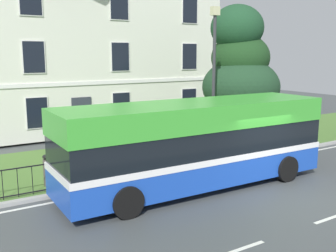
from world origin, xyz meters
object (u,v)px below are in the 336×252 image
at_px(evergreen_tree, 240,83).
at_px(street_lamp_post, 214,72).
at_px(georgian_townhouse, 55,33).
at_px(single_decker_bus, 196,143).
at_px(litter_bin, 51,169).

height_order(evergreen_tree, street_lamp_post, evergreen_tree).
distance_m(georgian_townhouse, evergreen_tree, 11.71).
relative_size(georgian_townhouse, single_decker_bus, 1.97).
height_order(evergreen_tree, single_decker_bus, evergreen_tree).
bearing_deg(single_decker_bus, evergreen_tree, 38.08).
height_order(georgian_townhouse, single_decker_bus, georgian_townhouse).
bearing_deg(georgian_townhouse, single_decker_bus, -87.51).
xyz_separation_m(georgian_townhouse, evergreen_tree, (6.78, -9.14, -2.75)).
distance_m(evergreen_tree, single_decker_bus, 7.89).
xyz_separation_m(single_decker_bus, litter_bin, (-4.35, 2.55, -0.90)).
xyz_separation_m(evergreen_tree, street_lamp_post, (-3.29, -1.97, 0.71)).
bearing_deg(street_lamp_post, single_decker_bus, -136.92).
relative_size(georgian_townhouse, litter_bin, 17.29).
bearing_deg(evergreen_tree, street_lamp_post, -149.15).
xyz_separation_m(evergreen_tree, single_decker_bus, (-6.17, -4.66, -1.55)).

